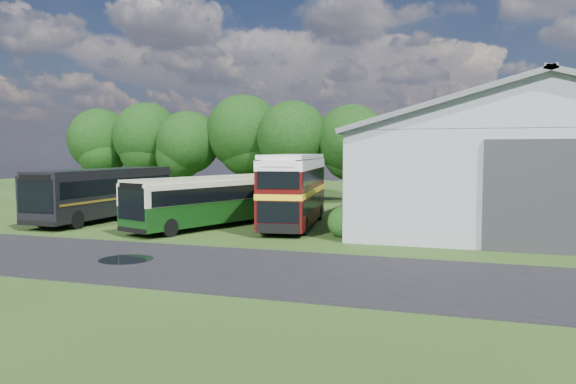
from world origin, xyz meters
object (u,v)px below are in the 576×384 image
(bus_maroon_double, at_px, (294,191))
(bus_dark_single, at_px, (105,193))
(bus_green_single, at_px, (208,201))
(storage_shed, at_px, (524,156))

(bus_maroon_double, relative_size, bus_dark_single, 0.85)
(bus_green_single, height_order, bus_dark_single, bus_dark_single)
(storage_shed, height_order, bus_dark_single, storage_shed)
(bus_green_single, bearing_deg, storage_shed, 46.56)
(bus_maroon_double, height_order, bus_dark_single, bus_maroon_double)
(bus_green_single, distance_m, bus_dark_single, 8.17)
(storage_shed, relative_size, bus_maroon_double, 2.43)
(bus_maroon_double, distance_m, bus_dark_single, 12.73)
(storage_shed, xyz_separation_m, bus_maroon_double, (-13.10, -7.00, -2.03))
(storage_shed, relative_size, bus_dark_single, 2.05)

